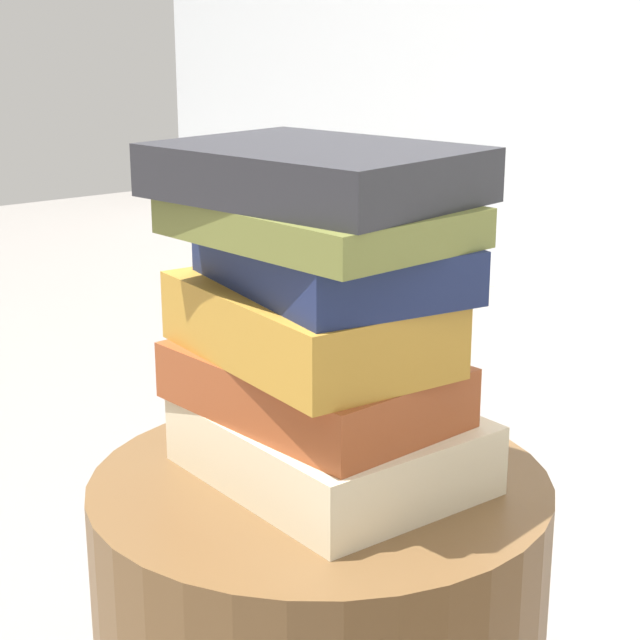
{
  "coord_description": "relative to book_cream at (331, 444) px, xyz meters",
  "views": [
    {
      "loc": [
        0.69,
        -0.55,
        0.85
      ],
      "look_at": [
        0.0,
        0.0,
        0.59
      ],
      "focal_mm": 59.57,
      "sensor_mm": 36.0,
      "label": 1
    }
  ],
  "objects": [
    {
      "name": "book_rust",
      "position": [
        -0.01,
        -0.02,
        0.06
      ],
      "size": [
        0.26,
        0.18,
        0.05
      ],
      "primitive_type": "cube",
      "rotation": [
        0.0,
        0.0,
        0.06
      ],
      "color": "#994723",
      "rests_on": "book_cream"
    },
    {
      "name": "book_navy",
      "position": [
        0.0,
        0.0,
        0.17
      ],
      "size": [
        0.26,
        0.2,
        0.05
      ],
      "primitive_type": "cube",
      "rotation": [
        0.0,
        0.0,
        -0.16
      ],
      "color": "#19234C",
      "rests_on": "book_ochre"
    },
    {
      "name": "book_cream",
      "position": [
        0.0,
        0.0,
        0.0
      ],
      "size": [
        0.25,
        0.2,
        0.06
      ],
      "primitive_type": "cube",
      "rotation": [
        0.0,
        0.0,
        -0.01
      ],
      "color": "beige",
      "rests_on": "side_table"
    },
    {
      "name": "book_charcoal",
      "position": [
        -0.01,
        -0.02,
        0.25
      ],
      "size": [
        0.28,
        0.23,
        0.05
      ],
      "primitive_type": "cube",
      "rotation": [
        0.0,
        0.0,
        0.17
      ],
      "color": "#28282D",
      "rests_on": "book_olive"
    },
    {
      "name": "book_ochre",
      "position": [
        -0.01,
        -0.02,
        0.12
      ],
      "size": [
        0.26,
        0.18,
        0.06
      ],
      "primitive_type": "cube",
      "rotation": [
        0.0,
        0.0,
        -0.07
      ],
      "color": "#B7842D",
      "rests_on": "book_rust"
    },
    {
      "name": "book_olive",
      "position": [
        0.0,
        -0.02,
        0.21
      ],
      "size": [
        0.25,
        0.19,
        0.03
      ],
      "primitive_type": "cube",
      "rotation": [
        0.0,
        0.0,
        0.07
      ],
      "color": "olive",
      "rests_on": "book_navy"
    }
  ]
}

